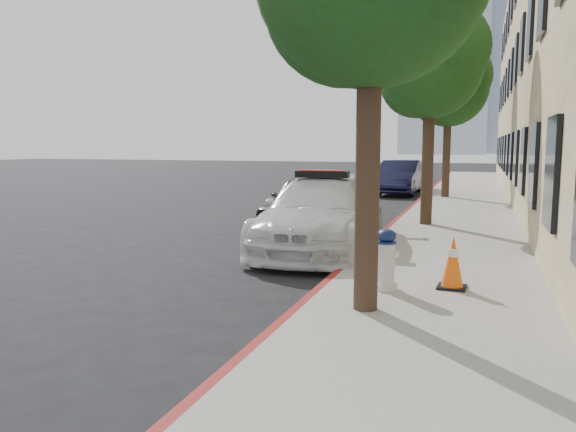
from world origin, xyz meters
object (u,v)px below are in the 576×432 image
at_px(police_car, 322,214).
at_px(traffic_cone, 453,262).
at_px(fire_hydrant, 386,260).
at_px(parked_car_mid, 309,202).
at_px(parked_car_far, 400,177).

bearing_deg(police_car, traffic_cone, -50.55).
height_order(police_car, fire_hydrant, police_car).
distance_m(police_car, parked_car_mid, 2.83).
xyz_separation_m(parked_car_mid, traffic_cone, (3.85, -5.64, -0.19)).
bearing_deg(parked_car_far, police_car, -88.46).
bearing_deg(police_car, parked_car_far, 87.92).
bearing_deg(traffic_cone, parked_car_mid, 124.32).
bearing_deg(parked_car_far, fire_hydrant, -82.45).
bearing_deg(parked_car_far, traffic_cone, -79.33).
relative_size(police_car, traffic_cone, 7.01).
height_order(police_car, parked_car_mid, police_car).
bearing_deg(parked_car_mid, parked_car_far, 85.79).
xyz_separation_m(fire_hydrant, traffic_cone, (0.89, 0.37, -0.05)).
height_order(parked_car_mid, parked_car_far, parked_car_far).
bearing_deg(fire_hydrant, police_car, 136.55).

